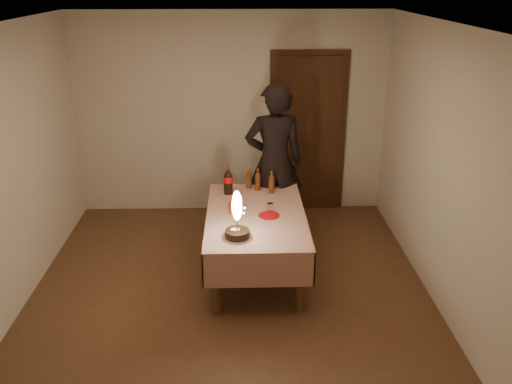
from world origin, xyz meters
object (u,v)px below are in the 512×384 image
photographer (274,162)px  cola_bottle (228,181)px  amber_bottle_mid (258,180)px  dining_table (256,222)px  birthday_cake (237,224)px  red_plate (269,216)px  amber_bottle_right (272,183)px  clear_cup (270,207)px  red_cup (232,208)px  amber_bottle_left (249,178)px

photographer → cola_bottle: bearing=-148.8°
photographer → amber_bottle_mid: bearing=-132.5°
cola_bottle → amber_bottle_mid: bearing=17.6°
dining_table → birthday_cake: size_ratio=3.65×
red_plate → cola_bottle: (-0.43, 0.62, 0.15)m
red_plate → amber_bottle_right: bearing=84.7°
clear_cup → cola_bottle: size_ratio=0.28×
birthday_cake → red_cup: bearing=95.0°
red_cup → photographer: 1.00m
red_plate → cola_bottle: bearing=124.4°
cola_bottle → photographer: (0.53, 0.32, 0.10)m
dining_table → red_plate: (0.13, -0.06, 0.10)m
birthday_cake → clear_cup: (0.34, 0.60, -0.09)m
red_cup → amber_bottle_left: bearing=74.9°
amber_bottle_left → birthday_cake: bearing=-96.0°
dining_table → red_cup: (-0.24, 0.04, 0.14)m
birthday_cake → red_plate: birthday_cake is taller
red_cup → red_plate: bearing=-15.3°
clear_cup → amber_bottle_right: amber_bottle_right is taller
red_cup → amber_bottle_mid: 0.69m
red_cup → amber_bottle_right: size_ratio=0.39×
dining_table → clear_cup: (0.15, 0.06, 0.14)m
amber_bottle_left → photographer: 0.36m
birthday_cake → clear_cup: bearing=60.2°
clear_cup → cola_bottle: cola_bottle is taller
clear_cup → amber_bottle_mid: 0.63m
amber_bottle_mid → clear_cup: bearing=-79.9°
red_cup → cola_bottle: size_ratio=0.31×
clear_cup → photographer: photographer is taller
birthday_cake → amber_bottle_left: bearing=84.0°
amber_bottle_right → amber_bottle_mid: (-0.15, 0.10, 0.00)m
birthday_cake → dining_table: bearing=70.6°
amber_bottle_left → amber_bottle_right: size_ratio=1.00×
cola_bottle → amber_bottle_right: (0.49, 0.01, -0.03)m
dining_table → amber_bottle_mid: 0.70m
red_cup → clear_cup: red_cup is taller
birthday_cake → amber_bottle_right: size_ratio=1.85×
dining_table → photographer: size_ratio=0.91×
birthday_cake → amber_bottle_left: 1.28m
amber_bottle_left → red_cup: bearing=-105.1°
amber_bottle_left → amber_bottle_right: bearing=-32.5°
birthday_cake → clear_cup: birthday_cake is taller
red_plate → cola_bottle: 0.77m
amber_bottle_mid → red_plate: bearing=-82.8°
amber_bottle_left → amber_bottle_right: 0.30m
dining_table → photographer: (0.24, 0.89, 0.35)m
clear_cup → photographer: 0.86m
birthday_cake → cola_bottle: 1.11m
red_cup → amber_bottle_mid: amber_bottle_mid is taller
red_plate → photographer: size_ratio=0.12×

